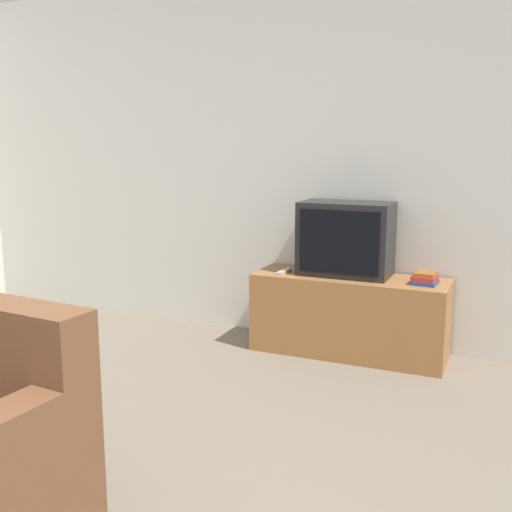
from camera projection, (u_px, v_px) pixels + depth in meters
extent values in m
cube|color=silver|center=(309.00, 160.00, 4.27)|extent=(9.00, 0.06, 2.60)
cube|color=#9E6638|center=(349.00, 315.00, 4.07)|extent=(1.30, 0.44, 0.54)
cube|color=black|center=(346.00, 239.00, 4.03)|extent=(0.61, 0.34, 0.49)
cube|color=black|center=(339.00, 242.00, 3.88)|extent=(0.53, 0.01, 0.41)
cube|color=#23478E|center=(425.00, 282.00, 3.80)|extent=(0.16, 0.18, 0.02)
cube|color=#B72D28|center=(425.00, 278.00, 3.80)|extent=(0.16, 0.18, 0.03)
cube|color=#995623|center=(426.00, 274.00, 3.79)|extent=(0.13, 0.16, 0.02)
cube|color=#B7B7B7|center=(284.00, 272.00, 4.10)|extent=(0.05, 0.19, 0.02)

